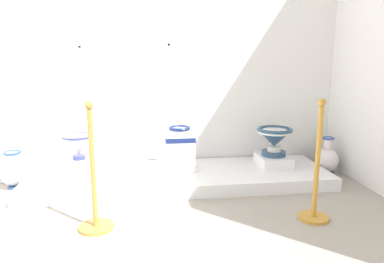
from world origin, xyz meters
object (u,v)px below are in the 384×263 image
object	(u,v)px
info_placard_first	(83,51)
stanchion_post_near_right	(316,184)
plinth_block_rightmost	(80,170)
plinth_block_pale_glazed	(180,167)
stanchion_post_near_left	(94,195)
antique_toilet_pale_glazed	(180,146)
decorative_vase_spare	(14,172)
plinth_block_tall_cobalt	(273,160)
decorative_vase_corner	(327,159)
info_placard_second	(172,48)
antique_toilet_rightmost	(78,144)
antique_toilet_tall_cobalt	(274,138)

from	to	relation	value
info_placard_first	stanchion_post_near_right	bearing A→B (deg)	-36.34
plinth_block_rightmost	plinth_block_pale_glazed	size ratio (longest dim) A/B	1.12
stanchion_post_near_left	stanchion_post_near_right	bearing A→B (deg)	-2.39
antique_toilet_pale_glazed	decorative_vase_spare	world-z (taller)	antique_toilet_pale_glazed
plinth_block_rightmost	stanchion_post_near_right	world-z (taller)	stanchion_post_near_right
plinth_block_rightmost	plinth_block_tall_cobalt	bearing A→B (deg)	3.42
plinth_block_tall_cobalt	decorative_vase_spare	distance (m)	2.76
info_placard_first	decorative_vase_corner	xyz separation A→B (m)	(2.70, -0.39, -1.21)
info_placard_second	decorative_vase_corner	bearing A→B (deg)	-12.83
plinth_block_rightmost	antique_toilet_rightmost	bearing A→B (deg)	0.00
plinth_block_rightmost	plinth_block_tall_cobalt	world-z (taller)	plinth_block_rightmost
info_placard_first	stanchion_post_near_left	xyz separation A→B (m)	(0.24, -1.40, -1.11)
plinth_block_rightmost	stanchion_post_near_left	bearing A→B (deg)	-73.69
plinth_block_rightmost	decorative_vase_corner	distance (m)	2.72
info_placard_second	antique_toilet_pale_glazed	bearing A→B (deg)	-84.11
stanchion_post_near_right	stanchion_post_near_left	bearing A→B (deg)	177.61
stanchion_post_near_left	info_placard_second	bearing A→B (deg)	62.64
stanchion_post_near_right	plinth_block_tall_cobalt	bearing A→B (deg)	87.16
plinth_block_tall_cobalt	antique_toilet_tall_cobalt	size ratio (longest dim) A/B	1.03
info_placard_second	stanchion_post_near_right	world-z (taller)	info_placard_second
plinth_block_pale_glazed	info_placard_first	world-z (taller)	info_placard_first
decorative_vase_spare	decorative_vase_corner	bearing A→B (deg)	-0.33
plinth_block_tall_cobalt	stanchion_post_near_left	xyz separation A→B (m)	(-1.82, -1.02, 0.09)
decorative_vase_spare	info_placard_second	bearing A→B (deg)	12.71
plinth_block_pale_glazed	stanchion_post_near_right	world-z (taller)	stanchion_post_near_right
plinth_block_pale_glazed	stanchion_post_near_right	bearing A→B (deg)	-47.47
decorative_vase_corner	stanchion_post_near_left	size ratio (longest dim) A/B	0.43
stanchion_post_near_right	decorative_vase_spare	bearing A→B (deg)	157.90
decorative_vase_corner	plinth_block_pale_glazed	bearing A→B (deg)	179.54
decorative_vase_spare	plinth_block_tall_cobalt	bearing A→B (deg)	-0.21
plinth_block_pale_glazed	antique_toilet_tall_cobalt	distance (m)	1.10
plinth_block_rightmost	antique_toilet_rightmost	distance (m)	0.28
antique_toilet_tall_cobalt	info_placard_second	distance (m)	1.52
antique_toilet_rightmost	decorative_vase_spare	size ratio (longest dim) A/B	0.87
info_placard_second	stanchion_post_near_right	bearing A→B (deg)	-54.75
antique_toilet_rightmost	info_placard_first	size ratio (longest dim) A/B	2.37
antique_toilet_rightmost	antique_toilet_tall_cobalt	world-z (taller)	antique_toilet_rightmost
antique_toilet_tall_cobalt	info_placard_second	size ratio (longest dim) A/B	3.06
plinth_block_rightmost	plinth_block_tall_cobalt	xyz separation A→B (m)	(2.08, 0.12, -0.01)
plinth_block_rightmost	antique_toilet_pale_glazed	bearing A→B (deg)	7.15
antique_toilet_tall_cobalt	info_placard_first	xyz separation A→B (m)	(-2.06, 0.39, 0.94)
plinth_block_rightmost	decorative_vase_spare	distance (m)	0.69
antique_toilet_rightmost	plinth_block_pale_glazed	xyz separation A→B (m)	(1.03, 0.13, -0.32)
antique_toilet_pale_glazed	plinth_block_tall_cobalt	size ratio (longest dim) A/B	1.07
plinth_block_pale_glazed	stanchion_post_near_right	distance (m)	1.49
info_placard_second	decorative_vase_spare	world-z (taller)	info_placard_second
decorative_vase_spare	stanchion_post_near_left	xyz separation A→B (m)	(0.94, -1.03, 0.12)
decorative_vase_corner	plinth_block_rightmost	bearing A→B (deg)	-177.58
plinth_block_rightmost	stanchion_post_near_right	distance (m)	2.25
antique_toilet_rightmost	decorative_vase_corner	xyz separation A→B (m)	(2.72, 0.12, -0.30)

